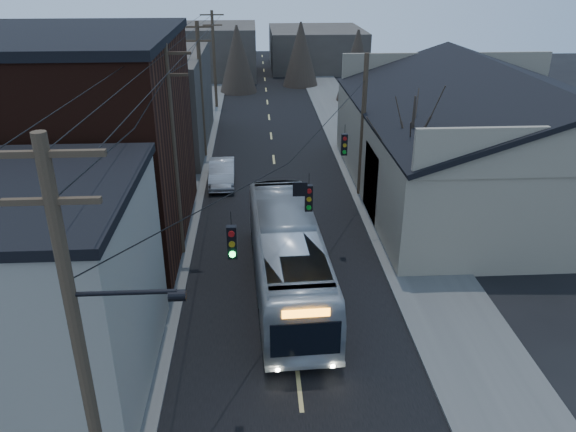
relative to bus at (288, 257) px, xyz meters
name	(u,v)px	position (x,y,z in m)	size (l,w,h in m)	color
road_surface	(275,169)	(0.02, 15.63, -1.63)	(9.00, 110.00, 0.02)	black
sidewalk_left	(180,170)	(-6.48, 15.63, -1.58)	(4.00, 110.00, 0.12)	#474744
sidewalk_right	(368,166)	(6.52, 15.63, -1.58)	(4.00, 110.00, 0.12)	#474744
building_clapboard	(16,295)	(-8.98, -5.37, 1.86)	(8.00, 8.00, 7.00)	gray
building_brick	(75,146)	(-9.98, 5.63, 3.36)	(10.00, 12.00, 10.00)	black
building_left_far	(146,101)	(-9.48, 21.63, 1.86)	(9.00, 14.00, 7.00)	#39322D
warehouse	(493,151)	(13.02, 10.63, 1.06)	(16.16, 20.60, 7.73)	gray
building_far_left	(215,51)	(-5.98, 50.63, 1.36)	(10.00, 12.00, 6.00)	#39322D
building_far_right	(316,48)	(7.02, 55.63, 0.86)	(12.00, 14.00, 5.00)	#39322D
bare_tree	(409,166)	(6.52, 5.63, 1.96)	(0.40, 0.40, 7.20)	black
utility_lines	(222,122)	(-3.09, 9.78, 3.32)	(11.24, 45.28, 10.50)	#382B1E
bus	(288,257)	(0.00, 0.00, 0.00)	(2.75, 11.75, 3.27)	#9DA3A8
parked_car	(222,173)	(-3.46, 13.08, -0.89)	(1.58, 4.54, 1.50)	#9EA1A6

